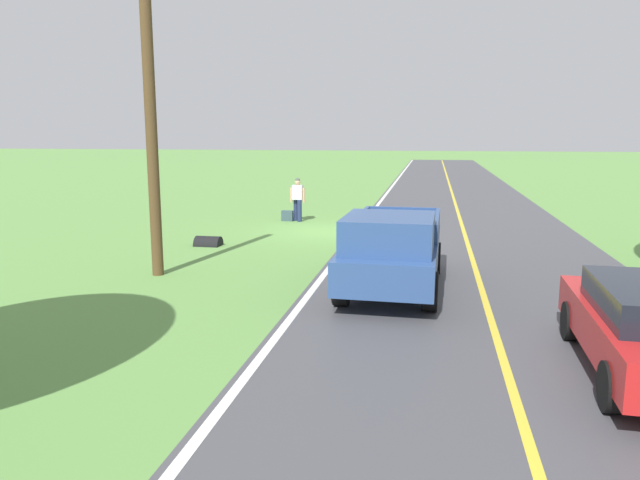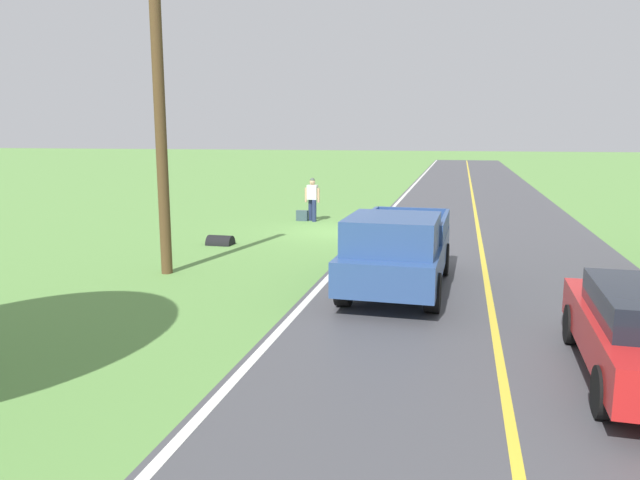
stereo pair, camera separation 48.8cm
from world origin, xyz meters
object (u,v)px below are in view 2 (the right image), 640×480
at_px(suitcase_carried, 302,216).
at_px(pickup_truck_passing, 397,249).
at_px(hitchhiker_walking, 313,197).
at_px(utility_pole_roadside, 161,133).

distance_m(suitcase_carried, pickup_truck_passing, 11.28).
bearing_deg(suitcase_carried, hitchhiker_walking, 100.86).
bearing_deg(pickup_truck_passing, utility_pole_roadside, -4.27).
bearing_deg(hitchhiker_walking, pickup_truck_passing, 113.63).
bearing_deg(hitchhiker_walking, utility_pole_roadside, 81.74).
bearing_deg(hitchhiker_walking, suitcase_carried, 8.68).
relative_size(hitchhiker_walking, utility_pole_roadside, 0.25).
bearing_deg(pickup_truck_passing, suitcase_carried, -64.27).
bearing_deg(pickup_truck_passing, hitchhiker_walking, -66.37).
bearing_deg(utility_pole_roadside, hitchhiker_walking, -98.26).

